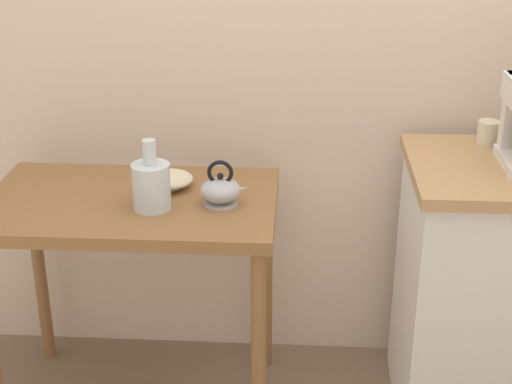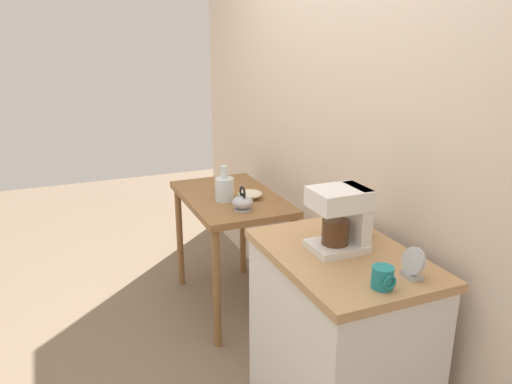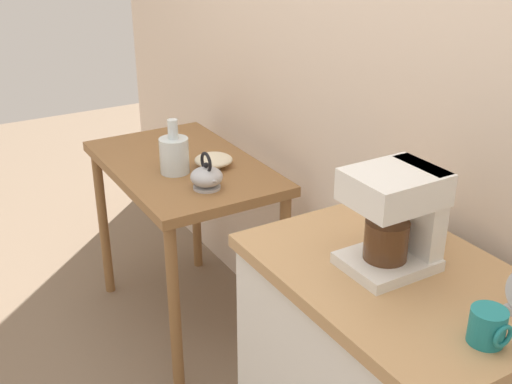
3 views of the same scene
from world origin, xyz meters
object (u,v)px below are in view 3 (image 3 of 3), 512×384
at_px(bowl_stoneware, 214,160).
at_px(mug_small_cream, 420,222).
at_px(coffee_maker, 398,215).
at_px(mug_dark_teal, 488,327).
at_px(teakettle, 207,177).
at_px(glass_carafe_vase, 174,154).

relative_size(bowl_stoneware, mug_small_cream, 2.01).
bearing_deg(coffee_maker, mug_dark_teal, -7.75).
height_order(teakettle, mug_dark_teal, mug_dark_teal).
height_order(bowl_stoneware, teakettle, teakettle).
bearing_deg(bowl_stoneware, coffee_maker, -2.32).
relative_size(teakettle, glass_carafe_vase, 0.68).
bearing_deg(mug_dark_teal, teakettle, -178.72).
height_order(coffee_maker, mug_dark_teal, coffee_maker).
relative_size(bowl_stoneware, glass_carafe_vase, 0.71).
height_order(bowl_stoneware, mug_small_cream, mug_small_cream).
relative_size(mug_dark_teal, mug_small_cream, 1.11).
xyz_separation_m(teakettle, glass_carafe_vase, (-0.20, -0.04, 0.03)).
xyz_separation_m(glass_carafe_vase, mug_small_cream, (1.03, 0.28, 0.09)).
height_order(glass_carafe_vase, mug_small_cream, glass_carafe_vase).
height_order(teakettle, mug_small_cream, mug_small_cream).
height_order(glass_carafe_vase, coffee_maker, coffee_maker).
bearing_deg(mug_small_cream, mug_dark_teal, -26.79).
distance_m(coffee_maker, mug_dark_teal, 0.35).
bearing_deg(mug_small_cream, coffee_maker, -62.52).
bearing_deg(coffee_maker, glass_carafe_vase, -174.28).
height_order(mug_dark_teal, mug_small_cream, mug_dark_teal).
bearing_deg(coffee_maker, mug_small_cream, 117.48).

